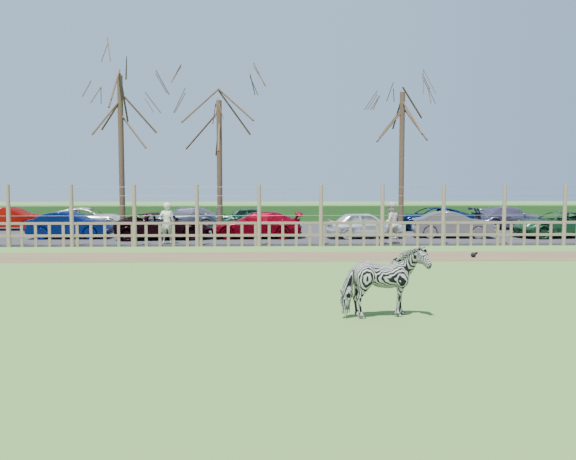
{
  "coord_description": "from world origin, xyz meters",
  "views": [
    {
      "loc": [
        0.39,
        -17.84,
        2.72
      ],
      "look_at": [
        1.0,
        2.5,
        1.1
      ],
      "focal_mm": 40.0,
      "sensor_mm": 36.0,
      "label": 1
    }
  ],
  "objects_px": {
    "car_4": "(365,225)",
    "car_9": "(183,218)",
    "car_5": "(453,224)",
    "car_2": "(164,226)",
    "tree_mid": "(219,135)",
    "zebra": "(384,282)",
    "visitor_a": "(167,223)",
    "car_10": "(254,218)",
    "car_1": "(70,225)",
    "tree_left": "(121,117)",
    "car_8": "(87,219)",
    "tree_right": "(402,128)",
    "crow": "(474,255)",
    "car_13": "(510,218)",
    "visitor_b": "(390,223)",
    "car_12": "(430,218)",
    "car_3": "(257,225)",
    "car_6": "(558,224)",
    "car_7": "(12,219)"
  },
  "relations": [
    {
      "from": "car_6",
      "to": "car_9",
      "type": "relative_size",
      "value": 1.04
    },
    {
      "from": "tree_right",
      "to": "car_8",
      "type": "bearing_deg",
      "value": 173.24
    },
    {
      "from": "tree_mid",
      "to": "car_1",
      "type": "bearing_deg",
      "value": -161.79
    },
    {
      "from": "visitor_b",
      "to": "car_3",
      "type": "bearing_deg",
      "value": -42.43
    },
    {
      "from": "car_10",
      "to": "car_1",
      "type": "bearing_deg",
      "value": 117.94
    },
    {
      "from": "zebra",
      "to": "car_3",
      "type": "distance_m",
      "value": 16.98
    },
    {
      "from": "visitor_a",
      "to": "car_5",
      "type": "xyz_separation_m",
      "value": [
        12.65,
        2.52,
        -0.26
      ]
    },
    {
      "from": "car_1",
      "to": "car_4",
      "type": "relative_size",
      "value": 1.03
    },
    {
      "from": "car_5",
      "to": "car_13",
      "type": "distance_m",
      "value": 6.69
    },
    {
      "from": "car_9",
      "to": "car_10",
      "type": "height_order",
      "value": "same"
    },
    {
      "from": "tree_right",
      "to": "zebra",
      "type": "xyz_separation_m",
      "value": [
        -4.36,
        -19.5,
        -4.53
      ]
    },
    {
      "from": "car_6",
      "to": "car_10",
      "type": "bearing_deg",
      "value": -115.44
    },
    {
      "from": "tree_right",
      "to": "car_13",
      "type": "height_order",
      "value": "tree_right"
    },
    {
      "from": "car_1",
      "to": "car_5",
      "type": "height_order",
      "value": "same"
    },
    {
      "from": "zebra",
      "to": "visitor_a",
      "type": "relative_size",
      "value": 0.98
    },
    {
      "from": "visitor_a",
      "to": "car_9",
      "type": "height_order",
      "value": "visitor_a"
    },
    {
      "from": "zebra",
      "to": "crow",
      "type": "distance_m",
      "value": 10.76
    },
    {
      "from": "zebra",
      "to": "car_3",
      "type": "bearing_deg",
      "value": -5.57
    },
    {
      "from": "visitor_a",
      "to": "visitor_b",
      "type": "xyz_separation_m",
      "value": [
        9.26,
        -0.16,
        0.0
      ]
    },
    {
      "from": "tree_mid",
      "to": "visitor_a",
      "type": "distance_m",
      "value": 6.48
    },
    {
      "from": "zebra",
      "to": "car_1",
      "type": "distance_m",
      "value": 20.24
    },
    {
      "from": "visitor_a",
      "to": "car_2",
      "type": "xyz_separation_m",
      "value": [
        -0.49,
        2.17,
        -0.26
      ]
    },
    {
      "from": "car_5",
      "to": "car_4",
      "type": "bearing_deg",
      "value": 97.98
    },
    {
      "from": "car_2",
      "to": "car_3",
      "type": "xyz_separation_m",
      "value": [
        4.15,
        0.37,
        0.0
      ]
    },
    {
      "from": "visitor_a",
      "to": "car_1",
      "type": "xyz_separation_m",
      "value": [
        -4.78,
        2.63,
        -0.26
      ]
    },
    {
      "from": "car_10",
      "to": "car_5",
      "type": "bearing_deg",
      "value": -120.92
    },
    {
      "from": "tree_left",
      "to": "car_5",
      "type": "bearing_deg",
      "value": -4.76
    },
    {
      "from": "zebra",
      "to": "visitor_a",
      "type": "height_order",
      "value": "visitor_a"
    },
    {
      "from": "tree_mid",
      "to": "car_4",
      "type": "bearing_deg",
      "value": -19.72
    },
    {
      "from": "zebra",
      "to": "car_10",
      "type": "height_order",
      "value": "zebra"
    },
    {
      "from": "car_3",
      "to": "car_1",
      "type": "bearing_deg",
      "value": -90.98
    },
    {
      "from": "car_2",
      "to": "car_9",
      "type": "xyz_separation_m",
      "value": [
        0.17,
        5.28,
        0.0
      ]
    },
    {
      "from": "car_10",
      "to": "tree_mid",
      "type": "bearing_deg",
      "value": 146.75
    },
    {
      "from": "tree_left",
      "to": "visitor_a",
      "type": "distance_m",
      "value": 6.62
    },
    {
      "from": "tree_mid",
      "to": "car_12",
      "type": "relative_size",
      "value": 1.58
    },
    {
      "from": "car_5",
      "to": "car_2",
      "type": "bearing_deg",
      "value": 97.37
    },
    {
      "from": "crow",
      "to": "car_13",
      "type": "xyz_separation_m",
      "value": [
        5.83,
        12.09,
        0.54
      ]
    },
    {
      "from": "tree_mid",
      "to": "car_2",
      "type": "distance_m",
      "value": 5.49
    },
    {
      "from": "car_1",
      "to": "tree_right",
      "type": "bearing_deg",
      "value": -80.49
    },
    {
      "from": "car_2",
      "to": "car_7",
      "type": "xyz_separation_m",
      "value": [
        -8.85,
        5.44,
        0.0
      ]
    },
    {
      "from": "tree_mid",
      "to": "car_4",
      "type": "height_order",
      "value": "tree_mid"
    },
    {
      "from": "visitor_a",
      "to": "crow",
      "type": "relative_size",
      "value": 7.09
    },
    {
      "from": "car_4",
      "to": "car_9",
      "type": "relative_size",
      "value": 0.85
    },
    {
      "from": "visitor_a",
      "to": "car_13",
      "type": "height_order",
      "value": "visitor_a"
    },
    {
      "from": "car_1",
      "to": "car_3",
      "type": "distance_m",
      "value": 8.43
    },
    {
      "from": "tree_left",
      "to": "car_8",
      "type": "distance_m",
      "value": 6.58
    },
    {
      "from": "tree_right",
      "to": "car_12",
      "type": "distance_m",
      "value": 5.32
    },
    {
      "from": "visitor_b",
      "to": "car_2",
      "type": "relative_size",
      "value": 0.4
    },
    {
      "from": "visitor_b",
      "to": "visitor_a",
      "type": "bearing_deg",
      "value": -17.67
    },
    {
      "from": "car_4",
      "to": "car_8",
      "type": "bearing_deg",
      "value": 66.03
    }
  ]
}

